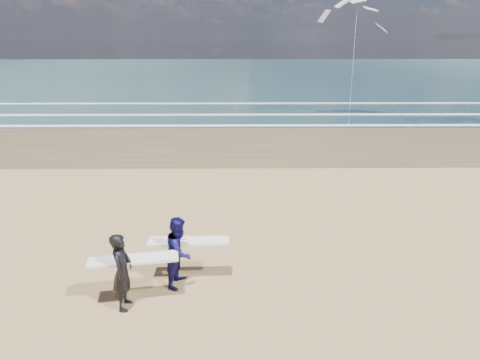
{
  "coord_description": "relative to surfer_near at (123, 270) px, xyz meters",
  "views": [
    {
      "loc": [
        3.47,
        -8.76,
        6.36
      ],
      "look_at": [
        3.61,
        6.0,
        1.4
      ],
      "focal_mm": 32.0,
      "sensor_mm": 36.0,
      "label": 1
    }
  ],
  "objects": [
    {
      "name": "surfer_far",
      "position": [
        1.24,
        1.06,
        -0.03
      ],
      "size": [
        2.21,
        1.18,
        1.93
      ],
      "color": "#0D0B42",
      "rests_on": "ground"
    },
    {
      "name": "kite_1",
      "position": [
        11.93,
        25.48,
        4.52
      ],
      "size": [
        5.56,
        4.71,
        10.11
      ],
      "color": "slate",
      "rests_on": "ground"
    },
    {
      "name": "foam_breakers",
      "position": [
        19.26,
        27.75,
        -0.95
      ],
      "size": [
        220.0,
        11.7,
        0.05
      ],
      "color": "white",
      "rests_on": "ground"
    },
    {
      "name": "surfer_near",
      "position": [
        0.0,
        0.0,
        0.0
      ],
      "size": [
        2.26,
        1.17,
        1.98
      ],
      "color": "black",
      "rests_on": "ground"
    },
    {
      "name": "ocean",
      "position": [
        19.26,
        71.65,
        -1.0
      ],
      "size": [
        220.0,
        100.0,
        0.02
      ],
      "primitive_type": "cube",
      "color": "#1A343B",
      "rests_on": "ground"
    }
  ]
}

